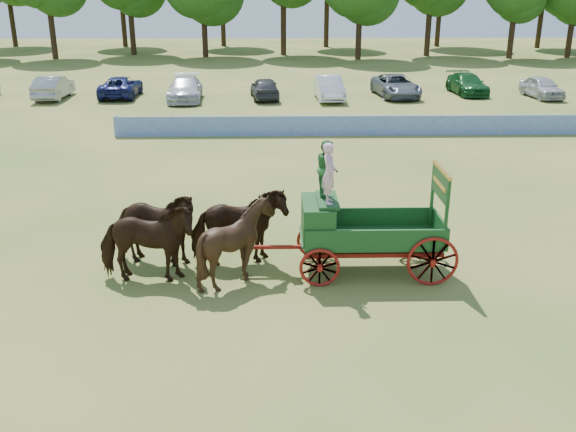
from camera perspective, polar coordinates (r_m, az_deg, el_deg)
The scene contains 8 objects.
ground at distance 17.98m, azimuth 17.20°, elevation -6.12°, with size 160.00×160.00×0.00m, color olive.
horse_lead_left at distance 17.48m, azimuth -12.46°, elevation -2.36°, with size 1.22×2.68×2.27m, color #321D0E.
horse_lead_right at distance 18.48m, azimuth -11.85°, elevation -1.06°, with size 1.22×2.68×2.27m, color #321D0E.
horse_wheel_left at distance 17.17m, azimuth -4.58°, elevation -2.33°, with size 1.83×2.06×2.27m, color #321D0E.
horse_wheel_right at distance 18.19m, azimuth -4.39°, elevation -1.01°, with size 1.22×2.68×2.27m, color #321D0E.
farm_dray at distance 17.59m, azimuth 5.13°, elevation -0.00°, with size 6.00×2.00×3.78m.
sponsor_banner at distance 34.33m, azimuth 6.57°, elevation 7.98°, with size 26.00×0.08×1.05m, color #1E47A5.
parked_cars at distance 45.56m, azimuth -2.40°, elevation 11.39°, with size 41.31×7.54×1.60m.
Camera 1 is at (-5.62, -15.25, 7.68)m, focal length 40.00 mm.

